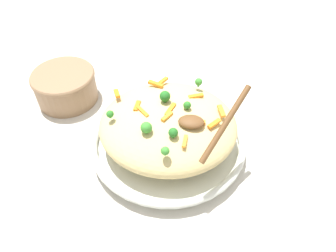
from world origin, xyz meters
TOP-DOWN VIEW (x-y plane):
  - ground_plane at (0.00, 0.00)m, footprint 2.40×2.40m
  - serving_bowl at (0.00, 0.00)m, footprint 0.38×0.38m
  - pasta_mound at (0.00, 0.00)m, footprint 0.32×0.30m
  - carrot_piece_0 at (-0.06, -0.01)m, footprint 0.03×0.03m
  - carrot_piece_1 at (-0.13, 0.05)m, footprint 0.02×0.03m
  - carrot_piece_2 at (-0.07, 0.01)m, footprint 0.01×0.03m
  - carrot_piece_3 at (-0.00, -0.02)m, footprint 0.02×0.03m
  - carrot_piece_4 at (-0.02, 0.11)m, footprint 0.02×0.03m
  - carrot_piece_5 at (0.01, -0.00)m, footprint 0.02×0.04m
  - carrot_piece_6 at (0.10, -0.03)m, footprint 0.03×0.03m
  - carrot_piece_7 at (0.06, 0.06)m, footprint 0.04×0.02m
  - carrot_piece_8 at (0.04, -0.08)m, footprint 0.01×0.03m
  - carrot_piece_9 at (-0.04, 0.09)m, footprint 0.04×0.02m
  - carrot_piece_10 at (0.12, 0.01)m, footprint 0.02×0.04m
  - carrot_piece_11 at (0.06, -0.03)m, footprint 0.04×0.01m
  - broccoli_floret_0 at (0.07, 0.10)m, footprint 0.02×0.02m
  - broccoli_floret_1 at (-0.12, -0.03)m, footprint 0.02×0.02m
  - broccoli_floret_2 at (-0.01, 0.03)m, footprint 0.02×0.02m
  - broccoli_floret_3 at (-0.04, -0.07)m, footprint 0.02×0.02m
  - broccoli_floret_4 at (0.02, -0.07)m, footprint 0.02×0.02m
  - broccoli_floret_5 at (0.01, -0.12)m, footprint 0.02×0.02m
  - broccoli_floret_6 at (0.04, 0.01)m, footprint 0.02×0.02m
  - serving_spoon at (0.08, -0.05)m, footprint 0.14×0.14m
  - companion_bowl at (-0.31, 0.16)m, footprint 0.18×0.18m

SIDE VIEW (x-z plane):
  - ground_plane at x=0.00m, z-range 0.00..0.00m
  - serving_bowl at x=0.00m, z-range 0.00..0.04m
  - companion_bowl at x=-0.31m, z-range 0.01..0.09m
  - pasta_mound at x=0.00m, z-range 0.03..0.13m
  - carrot_piece_8 at x=0.04m, z-range 0.12..0.13m
  - carrot_piece_7 at x=0.06m, z-range 0.12..0.13m
  - carrot_piece_6 at x=0.10m, z-range 0.12..0.13m
  - carrot_piece_4 at x=-0.02m, z-range 0.12..0.13m
  - carrot_piece_10 at x=0.12m, z-range 0.12..0.13m
  - carrot_piece_1 at x=-0.13m, z-range 0.12..0.13m
  - carrot_piece_9 at x=-0.04m, z-range 0.12..0.13m
  - carrot_piece_2 at x=-0.07m, z-range 0.12..0.13m
  - carrot_piece_11 at x=0.06m, z-range 0.12..0.13m
  - carrot_piece_0 at x=-0.06m, z-range 0.13..0.13m
  - broccoli_floret_1 at x=-0.12m, z-range 0.12..0.14m
  - carrot_piece_5 at x=0.01m, z-range 0.13..0.13m
  - carrot_piece_3 at x=0.00m, z-range 0.13..0.13m
  - broccoli_floret_5 at x=0.01m, z-range 0.12..0.14m
  - broccoli_floret_0 at x=0.07m, z-range 0.12..0.15m
  - broccoli_floret_4 at x=0.02m, z-range 0.12..0.15m
  - broccoli_floret_3 at x=-0.04m, z-range 0.12..0.15m
  - broccoli_floret_6 at x=0.04m, z-range 0.13..0.15m
  - broccoli_floret_2 at x=-0.01m, z-range 0.13..0.16m
  - serving_spoon at x=0.08m, z-range 0.10..0.20m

